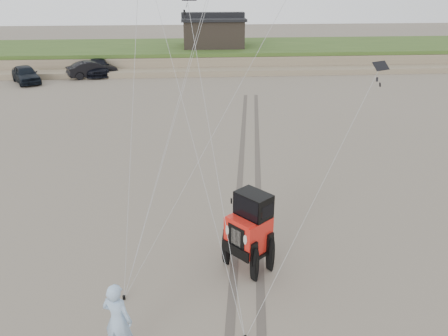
{
  "coord_description": "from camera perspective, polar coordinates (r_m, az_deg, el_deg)",
  "views": [
    {
      "loc": [
        -0.51,
        -9.71,
        8.12
      ],
      "look_at": [
        0.48,
        3.0,
        2.6
      ],
      "focal_mm": 35.0,
      "sensor_mm": 36.0,
      "label": 1
    }
  ],
  "objects": [
    {
      "name": "jeep",
      "position": [
        13.2,
        3.19,
        -9.33
      ],
      "size": [
        5.53,
        5.16,
        1.97
      ],
      "primitive_type": null,
      "rotation": [
        0.0,
        0.0,
        -0.87
      ],
      "color": "red",
      "rests_on": "ground"
    },
    {
      "name": "truck_b",
      "position": [
        41.86,
        -16.84,
        12.25
      ],
      "size": [
        4.57,
        3.29,
        1.43
      ],
      "primitive_type": "imported",
      "rotation": [
        0.0,
        0.0,
        2.03
      ],
      "color": "black",
      "rests_on": "ground"
    },
    {
      "name": "tire_tracks",
      "position": [
        19.64,
        3.29,
        -1.04
      ],
      "size": [
        5.22,
        29.74,
        0.01
      ],
      "color": "#4C443D",
      "rests_on": "ground"
    },
    {
      "name": "dune_ridge",
      "position": [
        47.77,
        -3.92,
        14.57
      ],
      "size": [
        160.0,
        14.25,
        1.73
      ],
      "color": "#7A6B54",
      "rests_on": "ground"
    },
    {
      "name": "truck_a",
      "position": [
        41.4,
        -24.48,
        11.08
      ],
      "size": [
        3.65,
        4.59,
        1.47
      ],
      "primitive_type": "imported",
      "rotation": [
        0.0,
        0.0,
        0.52
      ],
      "color": "black",
      "rests_on": "ground"
    },
    {
      "name": "cabin",
      "position": [
        47.03,
        -1.44,
        17.44
      ],
      "size": [
        6.4,
        5.4,
        3.35
      ],
      "color": "black",
      "rests_on": "dune_ridge"
    },
    {
      "name": "truck_c",
      "position": [
        42.9,
        -16.11,
        12.59
      ],
      "size": [
        2.65,
        5.2,
        1.45
      ],
      "primitive_type": "imported",
      "rotation": [
        0.0,
        0.0,
        0.13
      ],
      "color": "black",
      "rests_on": "ground"
    },
    {
      "name": "stake_main",
      "position": [
        12.84,
        -12.94,
        -16.17
      ],
      "size": [
        0.08,
        0.08,
        0.12
      ],
      "primitive_type": "cylinder",
      "color": "black",
      "rests_on": "ground"
    },
    {
      "name": "man",
      "position": [
        10.8,
        -13.7,
        -18.74
      ],
      "size": [
        0.85,
        0.72,
        1.98
      ],
      "primitive_type": "imported",
      "rotation": [
        0.0,
        0.0,
        2.73
      ],
      "color": "#82A7CA",
      "rests_on": "ground"
    },
    {
      "name": "ground",
      "position": [
        12.66,
        -1.15,
        -16.46
      ],
      "size": [
        160.0,
        160.0,
        0.0
      ],
      "primitive_type": "plane",
      "color": "#6B6054",
      "rests_on": "ground"
    }
  ]
}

